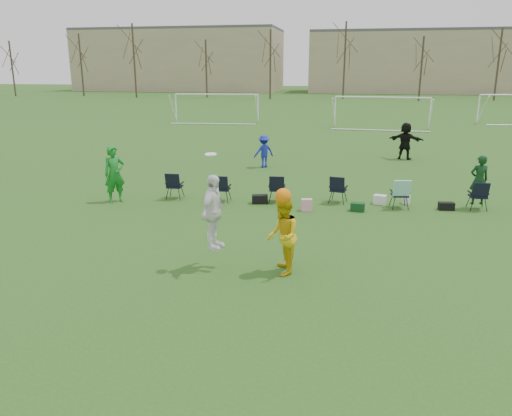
% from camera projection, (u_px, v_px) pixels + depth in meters
% --- Properties ---
extents(ground, '(260.00, 260.00, 0.00)m').
position_uv_depth(ground, '(248.00, 302.00, 10.11)').
color(ground, '#27541A').
rests_on(ground, ground).
extents(fielder_green_near, '(0.86, 0.85, 2.00)m').
position_uv_depth(fielder_green_near, '(115.00, 174.00, 17.48)').
color(fielder_green_near, '#157A23').
rests_on(fielder_green_near, ground).
extents(fielder_blue, '(1.14, 1.05, 1.54)m').
position_uv_depth(fielder_blue, '(264.00, 151.00, 23.71)').
color(fielder_blue, '#1723AC').
rests_on(fielder_blue, ground).
extents(fielder_black, '(1.86, 1.05, 1.91)m').
position_uv_depth(fielder_black, '(405.00, 141.00, 25.81)').
color(fielder_black, black).
rests_on(fielder_black, ground).
extents(center_contest, '(2.33, 1.09, 2.74)m').
position_uv_depth(center_contest, '(254.00, 225.00, 11.37)').
color(center_contest, white).
rests_on(center_contest, ground).
extents(sideline_setup, '(11.12, 1.86, 1.82)m').
position_uv_depth(sideline_setup, '(339.00, 190.00, 17.26)').
color(sideline_setup, '#0E3315').
rests_on(sideline_setup, ground).
extents(goal_left, '(7.39, 0.76, 2.46)m').
position_uv_depth(goal_left, '(216.00, 100.00, 43.57)').
color(goal_left, white).
rests_on(goal_left, ground).
extents(goal_mid, '(7.40, 0.63, 2.46)m').
position_uv_depth(goal_mid, '(382.00, 103.00, 39.09)').
color(goal_mid, white).
rests_on(goal_mid, ground).
extents(tree_line, '(110.28, 3.28, 11.40)m').
position_uv_depth(tree_line, '(346.00, 65.00, 74.70)').
color(tree_line, '#382B21').
rests_on(tree_line, ground).
extents(building_row, '(126.00, 16.00, 13.00)m').
position_uv_depth(building_row, '(382.00, 61.00, 97.97)').
color(building_row, tan).
rests_on(building_row, ground).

